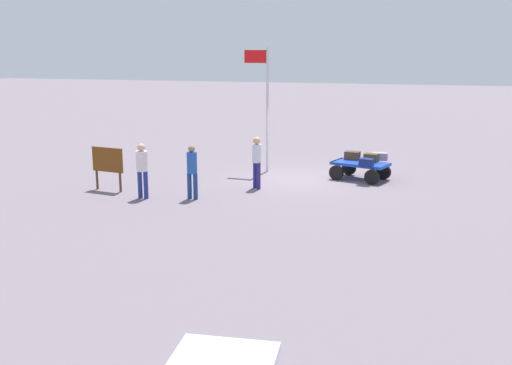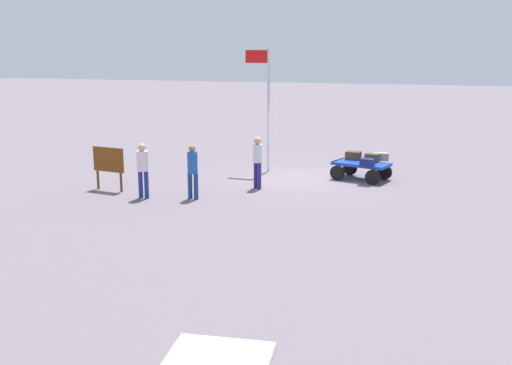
{
  "view_description": "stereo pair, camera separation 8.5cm",
  "coord_description": "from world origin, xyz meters",
  "px_view_note": "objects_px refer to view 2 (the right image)",
  "views": [
    {
      "loc": [
        -4.29,
        20.75,
        4.64
      ],
      "look_at": [
        -0.01,
        6.0,
        1.17
      ],
      "focal_mm": 41.91,
      "sensor_mm": 36.0,
      "label": 1
    },
    {
      "loc": [
        -4.37,
        20.72,
        4.64
      ],
      "look_at": [
        -0.01,
        6.0,
        1.17
      ],
      "focal_mm": 41.91,
      "sensor_mm": 36.0,
      "label": 2
    }
  ],
  "objects_px": {
    "worker_lead": "(257,159)",
    "worker_trailing": "(143,166)",
    "suitcase_maroon": "(367,162)",
    "suitcase_olive": "(353,156)",
    "signboard": "(108,162)",
    "suitcase_dark": "(372,158)",
    "worker_supervisor": "(193,169)",
    "luggage_cart": "(361,167)",
    "flagpole": "(266,100)",
    "suitcase_tan": "(380,156)"
  },
  "relations": [
    {
      "from": "worker_lead",
      "to": "flagpole",
      "type": "bearing_deg",
      "value": -79.92
    },
    {
      "from": "suitcase_maroon",
      "to": "signboard",
      "type": "height_order",
      "value": "signboard"
    },
    {
      "from": "suitcase_dark",
      "to": "worker_supervisor",
      "type": "bearing_deg",
      "value": 41.87
    },
    {
      "from": "suitcase_maroon",
      "to": "worker_trailing",
      "type": "height_order",
      "value": "worker_trailing"
    },
    {
      "from": "flagpole",
      "to": "suitcase_olive",
      "type": "bearing_deg",
      "value": -179.83
    },
    {
      "from": "suitcase_dark",
      "to": "worker_lead",
      "type": "height_order",
      "value": "worker_lead"
    },
    {
      "from": "suitcase_olive",
      "to": "suitcase_maroon",
      "type": "bearing_deg",
      "value": 118.96
    },
    {
      "from": "worker_supervisor",
      "to": "flagpole",
      "type": "xyz_separation_m",
      "value": [
        -1.03,
        -4.8,
        1.77
      ]
    },
    {
      "from": "suitcase_dark",
      "to": "flagpole",
      "type": "relative_size",
      "value": 0.12
    },
    {
      "from": "worker_trailing",
      "to": "worker_supervisor",
      "type": "bearing_deg",
      "value": -167.14
    },
    {
      "from": "suitcase_olive",
      "to": "worker_lead",
      "type": "xyz_separation_m",
      "value": [
        2.83,
        2.87,
        0.23
      ]
    },
    {
      "from": "worker_trailing",
      "to": "signboard",
      "type": "height_order",
      "value": "worker_trailing"
    },
    {
      "from": "suitcase_olive",
      "to": "worker_lead",
      "type": "distance_m",
      "value": 4.03
    },
    {
      "from": "worker_lead",
      "to": "signboard",
      "type": "xyz_separation_m",
      "value": [
        4.65,
        1.65,
        -0.06
      ]
    },
    {
      "from": "worker_lead",
      "to": "signboard",
      "type": "relative_size",
      "value": 1.21
    },
    {
      "from": "worker_lead",
      "to": "flagpole",
      "type": "distance_m",
      "value": 3.38
    },
    {
      "from": "luggage_cart",
      "to": "suitcase_maroon",
      "type": "relative_size",
      "value": 4.19
    },
    {
      "from": "worker_trailing",
      "to": "suitcase_maroon",
      "type": "bearing_deg",
      "value": -148.36
    },
    {
      "from": "suitcase_olive",
      "to": "worker_supervisor",
      "type": "height_order",
      "value": "worker_supervisor"
    },
    {
      "from": "suitcase_maroon",
      "to": "suitcase_tan",
      "type": "xyz_separation_m",
      "value": [
        -0.33,
        -1.28,
        0.01
      ]
    },
    {
      "from": "worker_lead",
      "to": "worker_trailing",
      "type": "relative_size",
      "value": 1.01
    },
    {
      "from": "suitcase_dark",
      "to": "suitcase_tan",
      "type": "bearing_deg",
      "value": -121.79
    },
    {
      "from": "worker_trailing",
      "to": "suitcase_olive",
      "type": "bearing_deg",
      "value": -138.82
    },
    {
      "from": "flagpole",
      "to": "signboard",
      "type": "height_order",
      "value": "flagpole"
    },
    {
      "from": "suitcase_tan",
      "to": "worker_supervisor",
      "type": "xyz_separation_m",
      "value": [
        5.33,
        4.95,
        0.2
      ]
    },
    {
      "from": "suitcase_olive",
      "to": "suitcase_dark",
      "type": "relative_size",
      "value": 1.05
    },
    {
      "from": "suitcase_maroon",
      "to": "worker_lead",
      "type": "height_order",
      "value": "worker_lead"
    },
    {
      "from": "luggage_cart",
      "to": "worker_supervisor",
      "type": "distance_m",
      "value": 6.41
    },
    {
      "from": "suitcase_tan",
      "to": "worker_supervisor",
      "type": "distance_m",
      "value": 7.28
    },
    {
      "from": "suitcase_olive",
      "to": "worker_trailing",
      "type": "xyz_separation_m",
      "value": [
        5.9,
        5.16,
        0.26
      ]
    },
    {
      "from": "suitcase_tan",
      "to": "worker_supervisor",
      "type": "relative_size",
      "value": 0.37
    },
    {
      "from": "worker_trailing",
      "to": "flagpole",
      "type": "bearing_deg",
      "value": -116.45
    },
    {
      "from": "suitcase_maroon",
      "to": "worker_trailing",
      "type": "xyz_separation_m",
      "value": [
        6.53,
        4.02,
        0.27
      ]
    },
    {
      "from": "suitcase_tan",
      "to": "worker_lead",
      "type": "xyz_separation_m",
      "value": [
        3.79,
        3.01,
        0.25
      ]
    },
    {
      "from": "worker_trailing",
      "to": "flagpole",
      "type": "height_order",
      "value": "flagpole"
    },
    {
      "from": "worker_lead",
      "to": "signboard",
      "type": "bearing_deg",
      "value": 19.53
    },
    {
      "from": "suitcase_olive",
      "to": "signboard",
      "type": "xyz_separation_m",
      "value": [
        7.48,
        4.52,
        0.17
      ]
    },
    {
      "from": "worker_supervisor",
      "to": "worker_trailing",
      "type": "bearing_deg",
      "value": 12.86
    },
    {
      "from": "worker_trailing",
      "to": "signboard",
      "type": "xyz_separation_m",
      "value": [
        1.58,
        -0.64,
        -0.08
      ]
    },
    {
      "from": "suitcase_tan",
      "to": "worker_supervisor",
      "type": "bearing_deg",
      "value": 42.93
    },
    {
      "from": "luggage_cart",
      "to": "worker_lead",
      "type": "height_order",
      "value": "worker_lead"
    },
    {
      "from": "luggage_cart",
      "to": "suitcase_tan",
      "type": "height_order",
      "value": "suitcase_tan"
    },
    {
      "from": "luggage_cart",
      "to": "worker_trailing",
      "type": "height_order",
      "value": "worker_trailing"
    },
    {
      "from": "suitcase_maroon",
      "to": "worker_trailing",
      "type": "bearing_deg",
      "value": 31.64
    },
    {
      "from": "flagpole",
      "to": "signboard",
      "type": "bearing_deg",
      "value": 47.4
    },
    {
      "from": "suitcase_olive",
      "to": "worker_trailing",
      "type": "distance_m",
      "value": 7.84
    },
    {
      "from": "worker_supervisor",
      "to": "signboard",
      "type": "distance_m",
      "value": 3.13
    },
    {
      "from": "suitcase_maroon",
      "to": "worker_lead",
      "type": "xyz_separation_m",
      "value": [
        3.46,
        1.73,
        0.25
      ]
    },
    {
      "from": "worker_supervisor",
      "to": "suitcase_dark",
      "type": "bearing_deg",
      "value": -138.13
    },
    {
      "from": "luggage_cart",
      "to": "suitcase_dark",
      "type": "bearing_deg",
      "value": -148.48
    }
  ]
}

